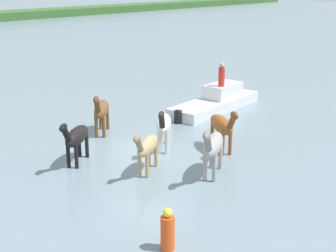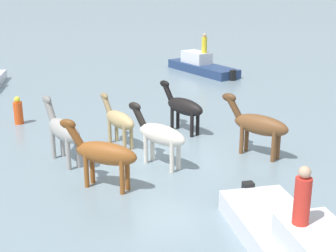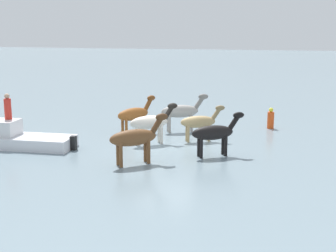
{
  "view_description": "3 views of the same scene",
  "coord_description": "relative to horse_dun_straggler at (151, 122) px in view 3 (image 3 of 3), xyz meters",
  "views": [
    {
      "loc": [
        -12.12,
        -12.81,
        6.64
      ],
      "look_at": [
        0.69,
        -0.49,
        1.05
      ],
      "focal_mm": 51.77,
      "sensor_mm": 36.0,
      "label": 1
    },
    {
      "loc": [
        14.86,
        -1.75,
        5.84
      ],
      "look_at": [
        0.04,
        0.17,
        1.07
      ],
      "focal_mm": 51.31,
      "sensor_mm": 36.0,
      "label": 2
    },
    {
      "loc": [
        -5.87,
        19.8,
        5.24
      ],
      "look_at": [
        0.13,
        -0.88,
        0.76
      ],
      "focal_mm": 49.27,
      "sensor_mm": 36.0,
      "label": 3
    }
  ],
  "objects": [
    {
      "name": "horse_gray_outer",
      "position": [
        1.45,
        -1.75,
        0.02
      ],
      "size": [
        1.59,
        2.3,
        1.91
      ],
      "rotation": [
        0.0,
        0.0,
        4.18
      ],
      "color": "brown",
      "rests_on": "ground_plane"
    },
    {
      "name": "horse_lead",
      "position": [
        -0.71,
        -3.02,
        0.05
      ],
      "size": [
        2.42,
        1.55,
        1.97
      ],
      "rotation": [
        0.0,
        0.0,
        3.63
      ],
      "color": "#9E9993",
      "rests_on": "ground_plane"
    },
    {
      "name": "person_helmsman_aft",
      "position": [
        6.23,
        2.03,
        0.74
      ],
      "size": [
        0.32,
        0.32,
        1.19
      ],
      "color": "red",
      "rests_on": "boat_dinghy_port"
    },
    {
      "name": "ground_plane",
      "position": [
        -0.77,
        0.18,
        -1.03
      ],
      "size": [
        217.59,
        217.59,
        0.0
      ],
      "primitive_type": "plane",
      "color": "gray"
    },
    {
      "name": "horse_chestnut_trailing",
      "position": [
        -0.46,
        3.32,
        0.05
      ],
      "size": [
        2.11,
        2.01,
        1.96
      ],
      "rotation": [
        0.0,
        0.0,
        3.89
      ],
      "color": "brown",
      "rests_on": "ground_plane"
    },
    {
      "name": "horse_dark_mare",
      "position": [
        -2.07,
        -1.21,
        -0.09
      ],
      "size": [
        2.1,
        1.35,
        1.71
      ],
      "rotation": [
        0.0,
        0.0,
        3.64
      ],
      "color": "tan",
      "rests_on": "ground_plane"
    },
    {
      "name": "horse_mid_herd",
      "position": [
        -3.25,
        1.27,
        -0.02
      ],
      "size": [
        2.18,
        1.62,
        1.84
      ],
      "rotation": [
        0.0,
        0.0,
        3.73
      ],
      "color": "black",
      "rests_on": "ground_plane"
    },
    {
      "name": "boat_dinghy_port",
      "position": [
        6.17,
        2.27,
        -0.7
      ],
      "size": [
        6.23,
        2.17,
        1.38
      ],
      "rotation": [
        0.0,
        0.0,
        0.09
      ],
      "color": "silver",
      "rests_on": "ground_plane"
    },
    {
      "name": "horse_dun_straggler",
      "position": [
        0.0,
        0.0,
        0.0
      ],
      "size": [
        2.09,
        1.84,
        1.88
      ],
      "rotation": [
        0.0,
        0.0,
        3.84
      ],
      "color": "silver",
      "rests_on": "ground_plane"
    },
    {
      "name": "buoy_channel_marker",
      "position": [
        -5.15,
        -5.17,
        -0.52
      ],
      "size": [
        0.36,
        0.36,
        1.14
      ],
      "color": "#E54C19",
      "rests_on": "ground_plane"
    }
  ]
}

